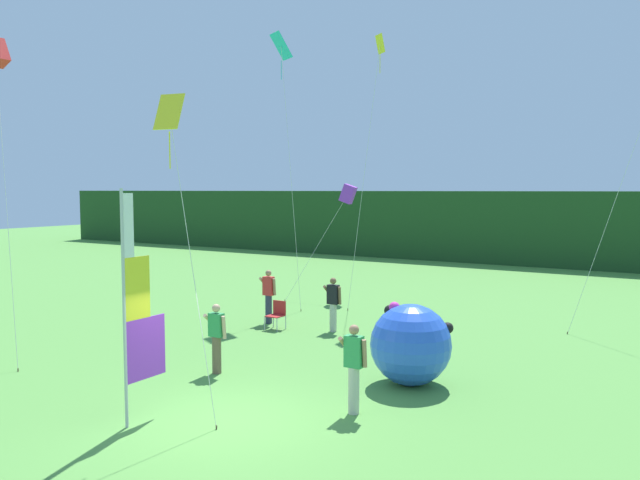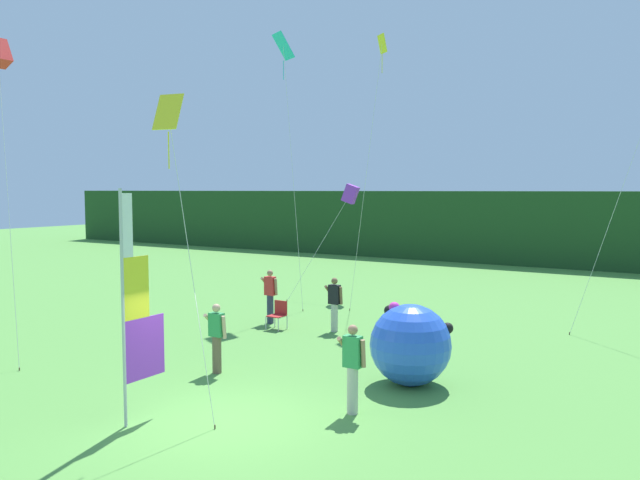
{
  "view_description": "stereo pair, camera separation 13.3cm",
  "coord_description": "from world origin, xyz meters",
  "views": [
    {
      "loc": [
        7.63,
        -9.11,
        4.42
      ],
      "look_at": [
        -0.15,
        3.63,
        3.23
      ],
      "focal_mm": 35.47,
      "sensor_mm": 36.0,
      "label": 1
    },
    {
      "loc": [
        7.74,
        -9.04,
        4.42
      ],
      "look_at": [
        -0.15,
        3.63,
        3.23
      ],
      "focal_mm": 35.47,
      "sensor_mm": 36.0,
      "label": 2
    }
  ],
  "objects": [
    {
      "name": "folding_chair",
      "position": [
        -3.85,
        7.08,
        0.51
      ],
      "size": [
        0.51,
        0.51,
        0.89
      ],
      "color": "#BCBCC1",
      "rests_on": "ground"
    },
    {
      "name": "kite_cyan_diamond_3",
      "position": [
        -6.01,
        10.53,
        9.31
      ],
      "size": [
        1.77,
        1.1,
        10.2
      ],
      "color": "brown",
      "rests_on": "ground"
    },
    {
      "name": "kite_purple_box_0",
      "position": [
        -4.88,
        13.59,
        4.23
      ],
      "size": [
        1.98,
        2.66,
        4.67
      ],
      "color": "brown",
      "rests_on": "ground"
    },
    {
      "name": "kite_yellow_diamond_5",
      "position": [
        -2.65,
        11.67,
        8.71
      ],
      "size": [
        1.09,
        1.05,
        9.97
      ],
      "color": "brown",
      "rests_on": "ground"
    },
    {
      "name": "person_far_left",
      "position": [
        1.85,
        1.64,
        0.96
      ],
      "size": [
        0.55,
        0.48,
        1.78
      ],
      "color": "#B7B2A3",
      "rests_on": "ground"
    },
    {
      "name": "person_far_right",
      "position": [
        -2.28,
        2.35,
        0.9
      ],
      "size": [
        0.55,
        0.48,
        1.69
      ],
      "color": "brown",
      "rests_on": "ground"
    },
    {
      "name": "person_near_banner",
      "position": [
        -4.57,
        7.63,
        0.95
      ],
      "size": [
        0.55,
        0.48,
        1.78
      ],
      "color": "#2D334C",
      "rests_on": "ground"
    },
    {
      "name": "kite_yellow_diamond_6",
      "position": [
        -1.0,
        -0.32,
        5.54
      ],
      "size": [
        1.45,
        0.39,
        6.24
      ],
      "color": "brown",
      "rests_on": "ground"
    },
    {
      "name": "inflatable_balloon",
      "position": [
        2.07,
        3.95,
        0.93
      ],
      "size": [
        1.84,
        1.84,
        1.84
      ],
      "color": "blue",
      "rests_on": "ground"
    },
    {
      "name": "ground_plane",
      "position": [
        0.0,
        0.0,
        0.0
      ],
      "size": [
        120.0,
        120.0,
        0.0
      ],
      "primitive_type": "plane",
      "color": "#518E3D"
    },
    {
      "name": "distant_treeline",
      "position": [
        0.0,
        29.02,
        2.17
      ],
      "size": [
        80.0,
        2.4,
        4.33
      ],
      "primitive_type": "cube",
      "color": "#1E421E",
      "rests_on": "ground"
    },
    {
      "name": "banner_flag",
      "position": [
        -1.41,
        -0.92,
        2.13
      ],
      "size": [
        0.06,
        1.03,
        4.45
      ],
      "color": "#B7B7BC",
      "rests_on": "ground"
    },
    {
      "name": "person_mid_field",
      "position": [
        -2.15,
        7.7,
        0.9
      ],
      "size": [
        0.55,
        0.48,
        1.69
      ],
      "color": "#B7B2A3",
      "rests_on": "ground"
    }
  ]
}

